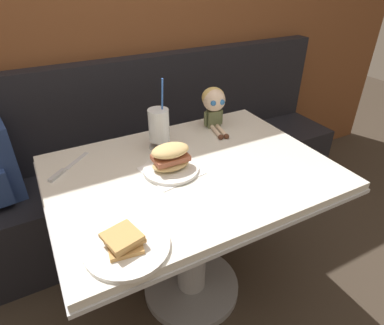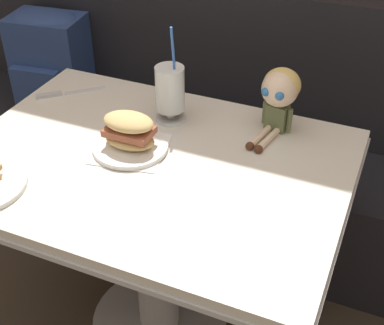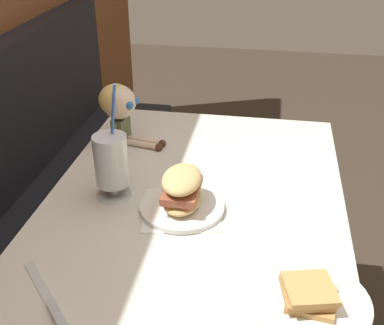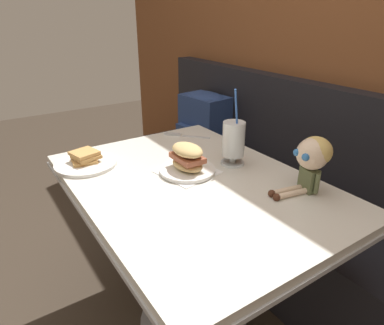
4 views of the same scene
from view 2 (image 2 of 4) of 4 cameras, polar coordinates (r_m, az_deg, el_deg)
booth_bench at (r=2.24m, az=3.34°, el=0.31°), size 2.60×0.48×1.00m
diner_table at (r=1.65m, az=-4.04°, el=-5.24°), size 1.11×0.81×0.74m
milkshake_glass at (r=1.66m, az=-2.34°, el=7.56°), size 0.10×0.10×0.32m
sandwich_plate at (r=1.55m, az=-6.61°, el=2.81°), size 0.23×0.23×0.12m
butter_knife at (r=1.90m, az=-13.86°, el=7.07°), size 0.19×0.17×0.01m
seated_doll at (r=1.62m, az=9.24°, el=7.37°), size 0.13×0.23×0.20m
backpack at (r=2.39m, az=-14.82°, el=10.79°), size 0.32×0.28×0.41m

